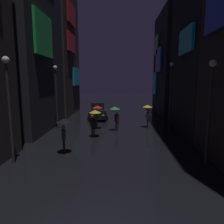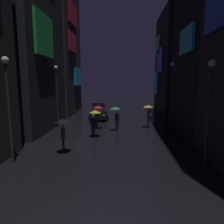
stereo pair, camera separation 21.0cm
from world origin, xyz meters
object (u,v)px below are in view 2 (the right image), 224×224
at_px(pedestrian_near_crossing_yellow, 148,110).
at_px(pedestrian_midstreet_centre_red, 98,111).
at_px(pedestrian_foreground_left_yellow, 94,116).
at_px(pedestrian_far_right_green, 116,112).
at_px(streetlamp_right_near, 209,101).
at_px(car_distant, 98,111).
at_px(streetlamp_left_near, 8,98).
at_px(streetlamp_left_far, 57,90).
at_px(streetlamp_right_far, 172,88).
at_px(pedestrian_midstreet_left_black, 63,126).

height_order(pedestrian_near_crossing_yellow, pedestrian_midstreet_centre_red, same).
bearing_deg(pedestrian_midstreet_centre_red, pedestrian_foreground_left_yellow, -87.58).
relative_size(pedestrian_far_right_green, streetlamp_right_near, 0.40).
bearing_deg(pedestrian_foreground_left_yellow, streetlamp_right_near, -37.49).
height_order(pedestrian_near_crossing_yellow, streetlamp_right_near, streetlamp_right_near).
distance_m(pedestrian_foreground_left_yellow, car_distant, 7.58).
height_order(pedestrian_near_crossing_yellow, streetlamp_left_near, streetlamp_left_near).
xyz_separation_m(car_distant, streetlamp_left_far, (-3.04, -4.99, 2.57)).
bearing_deg(streetlamp_left_near, streetlamp_right_far, 37.98).
height_order(pedestrian_far_right_green, streetlamp_right_near, streetlamp_right_near).
bearing_deg(pedestrian_midstreet_left_black, streetlamp_right_far, 39.31).
distance_m(pedestrian_near_crossing_yellow, car_distant, 6.61).
distance_m(pedestrian_far_right_green, streetlamp_left_far, 5.55).
xyz_separation_m(car_distant, streetlamp_right_near, (6.96, -12.38, 2.40)).
distance_m(pedestrian_far_right_green, streetlamp_left_near, 8.94).
height_order(car_distant, streetlamp_left_far, streetlamp_left_far).
relative_size(pedestrian_near_crossing_yellow, streetlamp_right_near, 0.40).
distance_m(pedestrian_midstreet_centre_red, pedestrian_foreground_left_yellow, 2.78).
bearing_deg(streetlamp_left_near, pedestrian_foreground_left_yellow, 53.72).
relative_size(pedestrian_midstreet_centre_red, pedestrian_foreground_left_yellow, 1.00).
bearing_deg(streetlamp_right_near, pedestrian_far_right_green, 124.65).
bearing_deg(streetlamp_left_far, streetlamp_right_near, -36.50).
bearing_deg(pedestrian_midstreet_centre_red, car_distant, 96.12).
bearing_deg(pedestrian_near_crossing_yellow, streetlamp_left_far, -174.20).
bearing_deg(streetlamp_right_near, pedestrian_foreground_left_yellow, 142.51).
distance_m(streetlamp_left_near, streetlamp_left_far, 7.53).
bearing_deg(pedestrian_midstreet_centre_red, streetlamp_left_near, -114.53).
relative_size(streetlamp_right_near, streetlamp_right_far, 0.90).
distance_m(pedestrian_midstreet_centre_red, streetlamp_right_far, 6.75).
bearing_deg(pedestrian_far_right_green, pedestrian_near_crossing_yellow, 24.33).
xyz_separation_m(pedestrian_far_right_green, pedestrian_midstreet_centre_red, (-1.68, 0.73, 0.00)).
distance_m(pedestrian_near_crossing_yellow, streetlamp_left_near, 11.78).
height_order(pedestrian_midstreet_left_black, streetlamp_left_far, streetlamp_left_far).
xyz_separation_m(streetlamp_left_near, streetlamp_left_far, (-0.00, 7.53, 0.07)).
bearing_deg(pedestrian_midstreet_centre_red, pedestrian_near_crossing_yellow, 7.25).
xyz_separation_m(streetlamp_right_far, streetlamp_left_near, (-10.00, -7.81, -0.22)).
bearing_deg(pedestrian_far_right_green, pedestrian_midstreet_centre_red, 156.57).
bearing_deg(streetlamp_left_near, pedestrian_midstreet_centre_red, 65.47).
relative_size(pedestrian_midstreet_centre_red, streetlamp_right_far, 0.36).
xyz_separation_m(pedestrian_midstreet_centre_red, pedestrian_foreground_left_yellow, (0.12, -2.78, 0.00)).
distance_m(pedestrian_near_crossing_yellow, pedestrian_far_right_green, 3.17).
relative_size(car_distant, streetlamp_right_near, 0.81).
xyz_separation_m(pedestrian_foreground_left_yellow, streetlamp_right_near, (6.34, -4.86, 1.66)).
xyz_separation_m(pedestrian_midstreet_left_black, streetlamp_right_near, (7.70, -1.38, 1.66)).
height_order(pedestrian_foreground_left_yellow, streetlamp_right_near, streetlamp_right_near).
bearing_deg(pedestrian_near_crossing_yellow, car_distant, 140.65).
height_order(pedestrian_foreground_left_yellow, streetlamp_left_near, streetlamp_left_near).
xyz_separation_m(pedestrian_midstreet_centre_red, streetlamp_right_near, (6.45, -7.64, 1.66)).
height_order(pedestrian_midstreet_left_black, pedestrian_midstreet_centre_red, same).
height_order(streetlamp_right_near, streetlamp_right_far, streetlamp_right_far).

